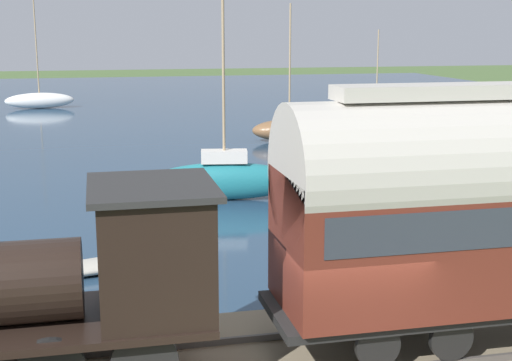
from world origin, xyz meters
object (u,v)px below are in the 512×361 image
(sailboat_green, at_px, (376,99))
(rowboat_near_shore, at_px, (96,266))
(steam_locomotive, at_px, (76,273))
(sailboat_teal, at_px, (224,179))
(sailboat_white, at_px, (40,100))
(sailboat_brown, at_px, (289,130))

(sailboat_green, xyz_separation_m, rowboat_near_shore, (-34.85, 21.66, -0.47))
(steam_locomotive, distance_m, rowboat_near_shore, 7.12)
(sailboat_green, distance_m, sailboat_teal, 32.63)
(sailboat_teal, height_order, rowboat_near_shore, sailboat_teal)
(steam_locomotive, height_order, sailboat_teal, sailboat_teal)
(sailboat_white, distance_m, sailboat_brown, 24.84)
(rowboat_near_shore, bearing_deg, sailboat_green, -47.20)
(sailboat_white, bearing_deg, sailboat_brown, -149.31)
(sailboat_white, bearing_deg, steam_locomotive, 179.59)
(steam_locomotive, xyz_separation_m, sailboat_teal, (13.82, -4.80, -1.57))
(sailboat_white, height_order, rowboat_near_shore, sailboat_white)
(sailboat_brown, distance_m, rowboat_near_shore, 22.39)
(sailboat_green, relative_size, sailboat_teal, 0.75)
(steam_locomotive, xyz_separation_m, sailboat_brown, (26.56, -10.69, -1.71))
(sailboat_brown, height_order, sailboat_teal, sailboat_teal)
(steam_locomotive, distance_m, sailboat_brown, 28.68)
(sailboat_green, bearing_deg, sailboat_teal, 119.47)
(steam_locomotive, relative_size, sailboat_brown, 0.75)
(sailboat_teal, bearing_deg, sailboat_brown, -15.76)
(sailboat_green, distance_m, rowboat_near_shore, 41.03)
(sailboat_teal, bearing_deg, rowboat_near_shore, 156.10)
(sailboat_brown, bearing_deg, steam_locomotive, 164.63)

